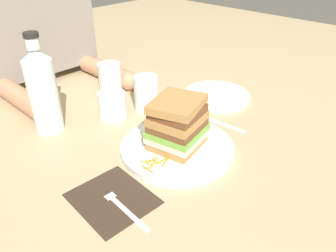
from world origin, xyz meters
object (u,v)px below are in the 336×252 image
Objects in this scene: empty_tumbler_0 at (112,105)px; diner_across at (31,5)px; main_plate at (177,148)px; fork at (119,203)px; sandwich at (177,124)px; knife at (215,121)px; empty_tumbler_1 at (110,79)px; water_bottle at (43,90)px; juice_glass at (146,94)px; napkin_dark at (112,198)px; side_plate at (216,96)px.

empty_tumbler_0 is 0.44m from diner_across.
fork is at bearing -169.30° from main_plate.
sandwich is 0.22m from fork.
empty_tumbler_1 is at bearing 102.90° from knife.
water_bottle is 3.32× the size of empty_tumbler_0.
fork is 1.67× the size of juice_glass.
diner_across is at bearing 71.77° from napkin_dark.
empty_tumbler_1 is at bearing 13.85° from water_bottle.
sandwich is 0.70× the size of knife.
sandwich is at bearing -174.58° from knife.
side_plate is at bearing -52.57° from empty_tumbler_1.
water_bottle is at bearing 80.98° from napkin_dark.
sandwich is at bearing -104.16° from empty_tumbler_1.
diner_across is (-0.09, 0.25, 0.20)m from empty_tumbler_1.
sandwich is 0.38m from empty_tumbler_1.
diner_across is at bearing 106.01° from knife.
fork is at bearing -164.23° from side_plate.
main_plate is 2.71× the size of empty_tumbler_1.
diner_across reaches higher than main_plate.
fork is at bearing -94.07° from napkin_dark.
main_plate is 0.51× the size of diner_across.
sandwich is at bearing 10.76° from fork.
juice_glass is at bearing 111.01° from knife.
fork is 0.51m from empty_tumbler_1.
water_bottle is (-0.16, 0.31, 0.04)m from sandwich.
water_bottle is (-0.26, 0.10, 0.07)m from juice_glass.
juice_glass is at bearing -20.86° from water_bottle.
diner_across reaches higher than empty_tumbler_1.
side_plate is at bearing -60.14° from diner_across.
main_plate is 3.49× the size of empty_tumbler_0.
empty_tumbler_1 is 0.33m from diner_across.
napkin_dark is 0.71m from diner_across.
knife is 0.38× the size of diner_across.
napkin_dark is 2.02× the size of empty_tumbler_0.
empty_tumbler_1 is at bearing 92.28° from juice_glass.
napkin_dark is 0.35m from water_bottle.
side_plate is at bearing 15.77° from fork.
empty_tumbler_1 is 0.48× the size of side_plate.
water_bottle is at bearing 159.14° from juice_glass.
knife is (0.38, 0.06, -0.00)m from fork.
napkin_dark is 0.77× the size of knife.
juice_glass is 0.23m from side_plate.
juice_glass is 0.16m from empty_tumbler_1.
juice_glass is at bearing 64.78° from main_plate.
knife is at bearing 5.42° from sandwich.
sandwich is 0.24m from empty_tumbler_0.
diner_across is at bearing 110.26° from empty_tumbler_1.
empty_tumbler_0 is (0.15, -0.07, -0.08)m from water_bottle.
empty_tumbler_0 is at bearing 51.24° from napkin_dark.
side_plate is (0.20, -0.27, -0.04)m from empty_tumbler_1.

